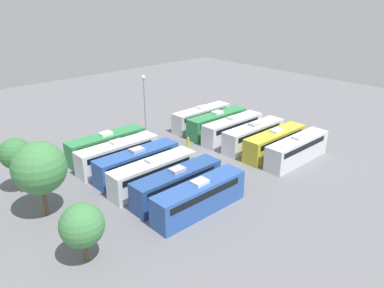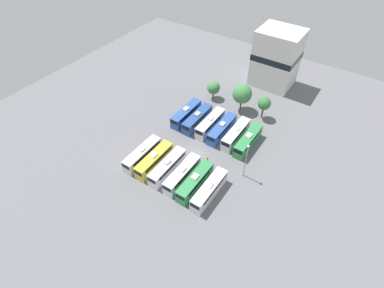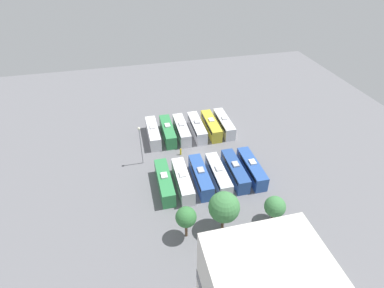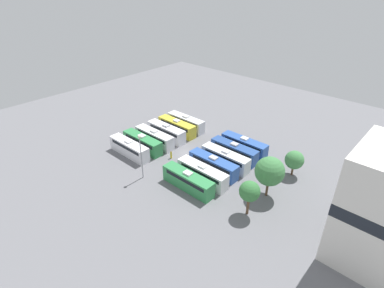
{
  "view_description": "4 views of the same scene",
  "coord_description": "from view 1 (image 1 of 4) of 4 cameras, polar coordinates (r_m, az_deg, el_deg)",
  "views": [
    {
      "loc": [
        -32.44,
        31.5,
        20.88
      ],
      "look_at": [
        0.9,
        0.69,
        2.13
      ],
      "focal_mm": 35.0,
      "sensor_mm": 36.0,
      "label": 1
    },
    {
      "loc": [
        26.59,
        -41.52,
        50.99
      ],
      "look_at": [
        -0.66,
        -0.93,
        3.08
      ],
      "focal_mm": 28.0,
      "sensor_mm": 36.0,
      "label": 2
    },
    {
      "loc": [
        13.78,
        51.34,
        41.97
      ],
      "look_at": [
        1.11,
        -1.28,
        2.43
      ],
      "focal_mm": 28.0,
      "sensor_mm": 36.0,
      "label": 3
    },
    {
      "loc": [
        41.34,
        39.16,
        34.46
      ],
      "look_at": [
        -0.04,
        1.44,
        2.93
      ],
      "focal_mm": 28.0,
      "sensor_mm": 36.0,
      "label": 4
    }
  ],
  "objects": [
    {
      "name": "ground_plane",
      "position": [
        49.81,
        1.29,
        -2.35
      ],
      "size": [
        115.75,
        115.75,
        0.0
      ],
      "primitive_type": "plane",
      "color": "slate"
    },
    {
      "name": "bus_0",
      "position": [
        50.4,
        15.7,
        -0.73
      ],
      "size": [
        2.54,
        10.85,
        3.57
      ],
      "color": "silver",
      "rests_on": "ground_plane"
    },
    {
      "name": "bus_1",
      "position": [
        51.98,
        12.53,
        0.31
      ],
      "size": [
        2.54,
        10.85,
        3.57
      ],
      "color": "gold",
      "rests_on": "ground_plane"
    },
    {
      "name": "bus_2",
      "position": [
        53.93,
        9.36,
        1.37
      ],
      "size": [
        2.54,
        10.85,
        3.57
      ],
      "color": "white",
      "rests_on": "ground_plane"
    },
    {
      "name": "bus_3",
      "position": [
        56.14,
        6.2,
        2.4
      ],
      "size": [
        2.54,
        10.85,
        3.57
      ],
      "color": "silver",
      "rests_on": "ground_plane"
    },
    {
      "name": "bus_4",
      "position": [
        58.41,
        3.82,
        3.29
      ],
      "size": [
        2.54,
        10.85,
        3.57
      ],
      "color": "#338C4C",
      "rests_on": "ground_plane"
    },
    {
      "name": "bus_5",
      "position": [
        60.87,
        1.48,
        4.13
      ],
      "size": [
        2.54,
        10.85,
        3.57
      ],
      "color": "silver",
      "rests_on": "ground_plane"
    },
    {
      "name": "bus_6",
      "position": [
        37.75,
        1.14,
        -7.99
      ],
      "size": [
        2.54,
        10.85,
        3.57
      ],
      "color": "#2D56A8",
      "rests_on": "ground_plane"
    },
    {
      "name": "bus_7",
      "position": [
        40.15,
        -2.27,
        -6.01
      ],
      "size": [
        2.54,
        10.85,
        3.57
      ],
      "color": "#284C93",
      "rests_on": "ground_plane"
    },
    {
      "name": "bus_8",
      "position": [
        42.49,
        -5.92,
        -4.42
      ],
      "size": [
        2.54,
        10.85,
        3.57
      ],
      "color": "silver",
      "rests_on": "ground_plane"
    },
    {
      "name": "bus_9",
      "position": [
        45.28,
        -8.35,
        -2.79
      ],
      "size": [
        2.54,
        10.85,
        3.57
      ],
      "color": "#2D56A8",
      "rests_on": "ground_plane"
    },
    {
      "name": "bus_10",
      "position": [
        47.98,
        -11.23,
        -1.49
      ],
      "size": [
        2.54,
        10.85,
        3.57
      ],
      "color": "white",
      "rests_on": "ground_plane"
    },
    {
      "name": "bus_11",
      "position": [
        51.01,
        -12.89,
        -0.16
      ],
      "size": [
        2.54,
        10.85,
        3.57
      ],
      "color": "#338C4C",
      "rests_on": "ground_plane"
    },
    {
      "name": "worker_person",
      "position": [
        52.74,
        -0.61,
        0.12
      ],
      "size": [
        0.36,
        0.36,
        1.81
      ],
      "color": "gold",
      "rests_on": "ground_plane"
    },
    {
      "name": "light_pole",
      "position": [
        56.85,
        -7.28,
        7.24
      ],
      "size": [
        0.6,
        0.6,
        9.29
      ],
      "color": "gray",
      "rests_on": "ground_plane"
    },
    {
      "name": "tree_0",
      "position": [
        31.81,
        -16.43,
        -11.83
      ],
      "size": [
        3.66,
        3.66,
        5.3
      ],
      "color": "brown",
      "rests_on": "ground_plane"
    },
    {
      "name": "tree_1",
      "position": [
        38.56,
        -22.24,
        -3.4
      ],
      "size": [
        5.16,
        5.16,
        7.76
      ],
      "color": "brown",
      "rests_on": "ground_plane"
    },
    {
      "name": "tree_2",
      "position": [
        44.37,
        -25.3,
        -1.38
      ],
      "size": [
        3.42,
        3.42,
        6.34
      ],
      "color": "brown",
      "rests_on": "ground_plane"
    }
  ]
}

